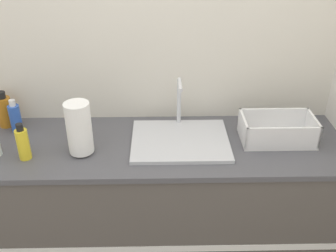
{
  "coord_description": "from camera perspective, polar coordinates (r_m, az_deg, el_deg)",
  "views": [
    {
      "loc": [
        0.01,
        -1.46,
        2.01
      ],
      "look_at": [
        0.04,
        0.27,
        1.02
      ],
      "focal_mm": 42.0,
      "sensor_mm": 36.0,
      "label": 1
    }
  ],
  "objects": [
    {
      "name": "bottle_blue",
      "position": [
        2.3,
        -21.27,
        1.13
      ],
      "size": [
        0.06,
        0.06,
        0.19
      ],
      "color": "#2D56B7",
      "rests_on": "counter_cabinet"
    },
    {
      "name": "sink",
      "position": [
        2.08,
        1.78,
        -1.8
      ],
      "size": [
        0.51,
        0.42,
        0.29
      ],
      "color": "silver",
      "rests_on": "counter_cabinet"
    },
    {
      "name": "bottle_amber",
      "position": [
        2.38,
        -22.64,
        2.04
      ],
      "size": [
        0.09,
        0.09,
        0.21
      ],
      "color": "#B26B19",
      "rests_on": "counter_cabinet"
    },
    {
      "name": "wall_back",
      "position": [
        2.2,
        -1.35,
        10.84
      ],
      "size": [
        4.37,
        0.06,
        2.6
      ],
      "color": "beige",
      "rests_on": "ground_plane"
    },
    {
      "name": "dish_rack",
      "position": [
        2.16,
        15.56,
        -0.82
      ],
      "size": [
        0.38,
        0.22,
        0.13
      ],
      "color": "white",
      "rests_on": "counter_cabinet"
    },
    {
      "name": "paper_towel_roll",
      "position": [
        1.97,
        -12.77,
        -0.35
      ],
      "size": [
        0.12,
        0.12,
        0.28
      ],
      "color": "#4C4C51",
      "rests_on": "counter_cabinet"
    },
    {
      "name": "counter_cabinet",
      "position": [
        2.35,
        -1.1,
        -11.87
      ],
      "size": [
        2.0,
        0.61,
        0.9
      ],
      "color": "#514C47",
      "rests_on": "ground_plane"
    },
    {
      "name": "bottle_yellow",
      "position": [
        2.04,
        -20.3,
        -2.38
      ],
      "size": [
        0.06,
        0.06,
        0.19
      ],
      "color": "yellow",
      "rests_on": "counter_cabinet"
    }
  ]
}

